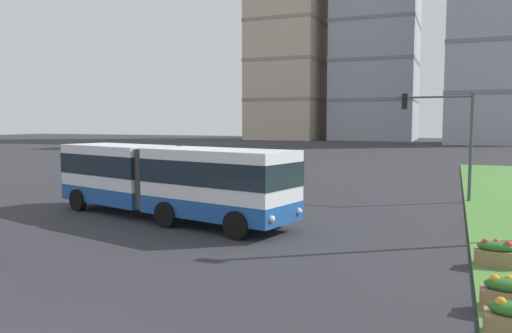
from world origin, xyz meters
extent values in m
cube|color=white|center=(-1.22, 11.99, 1.73)|extent=(6.41, 3.82, 2.55)
cube|color=#1E519E|center=(-1.22, 11.99, 0.80)|extent=(6.44, 3.84, 0.70)
cube|color=#19232D|center=(-1.22, 11.99, 2.15)|extent=(6.46, 3.87, 0.90)
cube|color=white|center=(-7.11, 13.56, 1.73)|extent=(5.69, 3.87, 2.55)
cube|color=#1E519E|center=(-7.11, 13.56, 0.80)|extent=(5.72, 3.89, 0.70)
cube|color=#19232D|center=(-7.11, 13.56, 2.15)|extent=(5.74, 3.92, 0.90)
cylinder|color=#383838|center=(-4.14, 12.68, 1.72)|extent=(2.40, 2.40, 2.45)
cylinder|color=black|center=(0.82, 12.79, 0.50)|extent=(1.04, 0.50, 1.00)
cylinder|color=black|center=(0.24, 10.36, 0.50)|extent=(1.04, 0.50, 1.00)
cylinder|color=black|center=(-2.49, 13.57, 0.50)|extent=(1.04, 0.50, 1.00)
cylinder|color=black|center=(-3.07, 11.14, 0.50)|extent=(1.04, 0.50, 1.00)
cylinder|color=black|center=(-8.01, 15.12, 0.50)|extent=(1.04, 0.55, 1.00)
cylinder|color=black|center=(-8.71, 12.72, 0.50)|extent=(1.04, 0.55, 1.00)
sphere|color=#F9EFC6|center=(1.92, 12.17, 0.80)|extent=(0.24, 0.24, 0.24)
sphere|color=#F9EFC6|center=(1.51, 10.42, 0.80)|extent=(0.24, 0.24, 0.24)
sphere|color=orange|center=(7.99, 4.98, 0.72)|extent=(0.20, 0.20, 0.20)
cube|color=#937051|center=(8.27, 6.44, 0.30)|extent=(1.10, 0.56, 0.44)
ellipsoid|color=#2D6B28|center=(8.27, 6.44, 0.62)|extent=(0.99, 0.50, 0.28)
sphere|color=orange|center=(7.99, 6.44, 0.72)|extent=(0.20, 0.20, 0.20)
sphere|color=orange|center=(8.27, 6.52, 0.72)|extent=(0.20, 0.20, 0.20)
cube|color=#937051|center=(8.27, 9.94, 0.30)|extent=(1.10, 0.56, 0.44)
ellipsoid|color=#2D6B28|center=(8.27, 9.94, 0.62)|extent=(0.99, 0.50, 0.28)
sphere|color=red|center=(7.99, 9.94, 0.72)|extent=(0.20, 0.20, 0.20)
sphere|color=red|center=(8.27, 10.02, 0.72)|extent=(0.20, 0.20, 0.20)
sphere|color=red|center=(8.55, 9.88, 0.72)|extent=(0.20, 0.20, 0.20)
cylinder|color=#474C51|center=(7.87, 22.00, 2.75)|extent=(0.16, 0.16, 5.50)
cylinder|color=#474C51|center=(6.10, 22.00, 5.30)|extent=(3.54, 0.10, 0.10)
cube|color=black|center=(4.63, 22.00, 5.10)|extent=(0.28, 0.28, 0.80)
sphere|color=red|center=(4.63, 22.00, 5.35)|extent=(0.16, 0.16, 0.16)
sphere|color=yellow|center=(4.63, 22.00, 5.09)|extent=(0.16, 0.16, 0.16)
sphere|color=green|center=(4.63, 22.00, 4.83)|extent=(0.16, 0.16, 0.16)
cube|color=#C6B299|center=(-30.00, 108.21, 26.54)|extent=(15.84, 19.11, 53.08)
cube|color=gray|center=(-30.00, 108.21, 9.20)|extent=(16.04, 19.31, 0.70)
cube|color=gray|center=(-30.00, 108.21, 18.04)|extent=(16.04, 19.31, 0.70)
cube|color=gray|center=(-30.00, 108.21, 26.89)|extent=(16.04, 19.31, 0.70)
cube|color=#9EA3AD|center=(-10.19, 111.90, 25.74)|extent=(17.98, 19.29, 51.48)
cube|color=gray|center=(-10.19, 111.90, 8.93)|extent=(18.18, 19.49, 0.70)
cube|color=gray|center=(-10.19, 111.90, 17.51)|extent=(18.18, 19.49, 0.70)
cube|color=gray|center=(-10.19, 111.90, 26.09)|extent=(18.18, 19.49, 0.70)
cube|color=gray|center=(12.37, 97.19, 9.28)|extent=(14.92, 15.48, 0.70)
cube|color=gray|center=(12.37, 97.19, 18.20)|extent=(14.92, 15.48, 0.70)
camera|label=1|loc=(7.10, -4.89, 4.02)|focal=34.71mm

